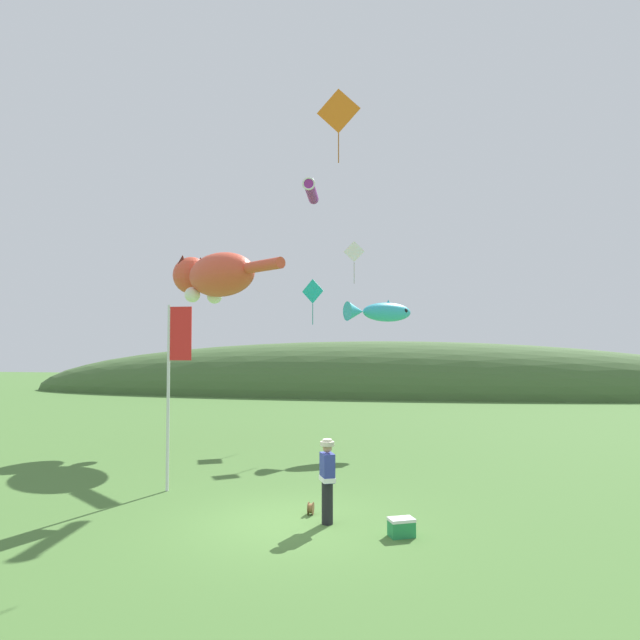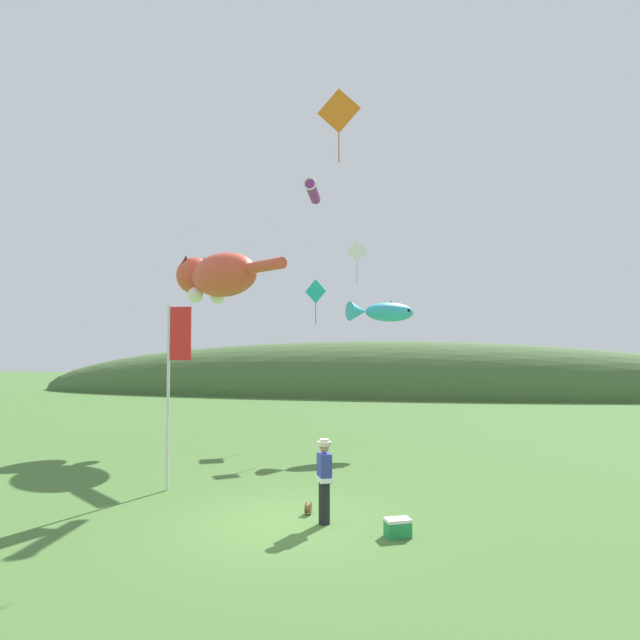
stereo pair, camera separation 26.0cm
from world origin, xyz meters
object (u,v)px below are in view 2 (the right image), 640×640
at_px(kite_spool, 308,508).
at_px(kite_diamond_teal, 316,292).
at_px(picnic_cooler, 398,528).
at_px(kite_tube_streamer, 313,192).
at_px(kite_fish_windsock, 383,312).
at_px(kite_diamond_orange, 339,111).
at_px(kite_diamond_white, 357,252).
at_px(festival_attendant, 324,478).
at_px(festival_banner_pole, 174,368).
at_px(kite_giant_cat, 217,276).

distance_m(kite_spool, kite_diamond_teal, 12.73).
distance_m(picnic_cooler, kite_diamond_teal, 14.15).
bearing_deg(kite_diamond_teal, kite_tube_streamer, -80.70).
distance_m(kite_spool, kite_fish_windsock, 10.94).
bearing_deg(kite_diamond_orange, kite_spool, -91.75).
xyz_separation_m(kite_fish_windsock, kite_tube_streamer, (-2.18, -3.17, 4.01)).
height_order(kite_tube_streamer, kite_diamond_orange, kite_diamond_orange).
xyz_separation_m(kite_diamond_teal, kite_diamond_orange, (2.04, -7.13, 4.73)).
bearing_deg(kite_spool, kite_diamond_white, 90.54).
xyz_separation_m(picnic_cooler, kite_diamond_teal, (-3.94, 12.26, 5.85)).
xyz_separation_m(festival_attendant, kite_spool, (-0.46, 0.60, -0.82)).
xyz_separation_m(picnic_cooler, kite_diamond_white, (-2.12, 11.84, 7.43)).
height_order(picnic_cooler, kite_diamond_orange, kite_diamond_orange).
distance_m(kite_spool, picnic_cooler, 2.33).
bearing_deg(kite_diamond_white, picnic_cooler, -79.83).
bearing_deg(festival_banner_pole, picnic_cooler, -23.54).
distance_m(kite_fish_windsock, kite_tube_streamer, 5.55).
height_order(festival_banner_pole, kite_tube_streamer, kite_tube_streamer).
height_order(kite_spool, kite_diamond_teal, kite_diamond_teal).
bearing_deg(kite_diamond_teal, kite_diamond_orange, -74.07).
height_order(festival_attendant, kite_spool, festival_attendant).
xyz_separation_m(picnic_cooler, kite_diamond_orange, (-1.90, 5.13, 10.58)).
xyz_separation_m(kite_diamond_white, kite_diamond_teal, (-1.81, 0.42, -1.57)).
distance_m(festival_attendant, kite_fish_windsock, 11.12).
relative_size(festival_attendant, kite_fish_windsock, 0.64).
distance_m(festival_attendant, festival_banner_pole, 5.28).
bearing_deg(kite_giant_cat, festival_banner_pole, -77.82).
relative_size(kite_giant_cat, kite_diamond_teal, 2.87).
xyz_separation_m(kite_giant_cat, kite_fish_windsock, (6.52, 0.77, -1.44)).
distance_m(kite_giant_cat, kite_fish_windsock, 6.72).
relative_size(kite_giant_cat, kite_diamond_white, 3.15).
bearing_deg(picnic_cooler, kite_spool, 150.42).
bearing_deg(kite_tube_streamer, kite_diamond_white, 75.63).
bearing_deg(festival_banner_pole, kite_tube_streamer, 61.99).
bearing_deg(festival_attendant, kite_diamond_teal, 101.47).
bearing_deg(kite_diamond_orange, kite_giant_cat, 138.67).
height_order(kite_fish_windsock, kite_diamond_teal, kite_diamond_teal).
height_order(kite_diamond_white, kite_diamond_teal, kite_diamond_white).
distance_m(kite_fish_windsock, kite_diamond_white, 2.94).
height_order(kite_fish_windsock, kite_tube_streamer, kite_tube_streamer).
xyz_separation_m(kite_spool, kite_diamond_white, (-0.10, 10.69, 7.47)).
relative_size(picnic_cooler, kite_diamond_orange, 0.26).
relative_size(kite_diamond_white, kite_diamond_orange, 0.79).
relative_size(kite_fish_windsock, kite_diamond_orange, 1.23).
height_order(festival_banner_pole, kite_diamond_white, kite_diamond_white).
relative_size(kite_tube_streamer, kite_diamond_orange, 0.93).
relative_size(kite_diamond_teal, kite_diamond_orange, 0.86).
bearing_deg(festival_attendant, festival_banner_pole, 155.01).
height_order(picnic_cooler, kite_giant_cat, kite_giant_cat).
height_order(festival_banner_pole, kite_diamond_teal, kite_diamond_teal).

